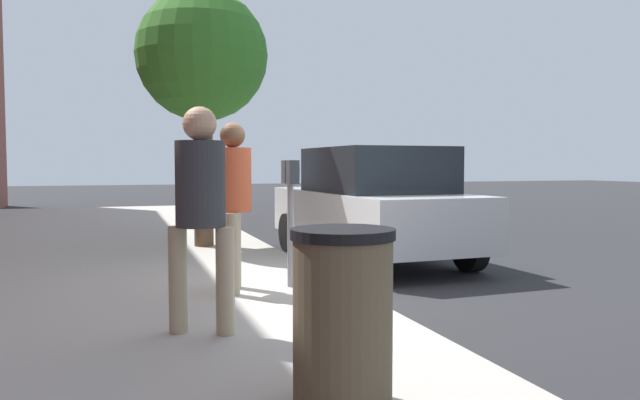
{
  "coord_description": "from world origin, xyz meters",
  "views": [
    {
      "loc": [
        -6.72,
        2.44,
        1.52
      ],
      "look_at": [
        0.04,
        0.19,
        1.1
      ],
      "focal_mm": 34.45,
      "sensor_mm": 36.0,
      "label": 1
    }
  ],
  "objects_px": {
    "trash_bin": "(343,318)",
    "pedestrian_bystander": "(201,199)",
    "parking_meter": "(290,196)",
    "street_tree": "(202,58)",
    "pedestrian_at_meter": "(233,192)",
    "parked_sedan_near": "(372,204)"
  },
  "relations": [
    {
      "from": "trash_bin",
      "to": "pedestrian_bystander",
      "type": "bearing_deg",
      "value": 17.41
    },
    {
      "from": "parking_meter",
      "to": "pedestrian_bystander",
      "type": "distance_m",
      "value": 1.99
    },
    {
      "from": "pedestrian_bystander",
      "to": "street_tree",
      "type": "relative_size",
      "value": 0.43
    },
    {
      "from": "parking_meter",
      "to": "pedestrian_at_meter",
      "type": "relative_size",
      "value": 0.78
    },
    {
      "from": "parked_sedan_near",
      "to": "street_tree",
      "type": "height_order",
      "value": "street_tree"
    },
    {
      "from": "pedestrian_bystander",
      "to": "trash_bin",
      "type": "xyz_separation_m",
      "value": [
        -1.76,
        -0.55,
        -0.58
      ]
    },
    {
      "from": "parking_meter",
      "to": "street_tree",
      "type": "relative_size",
      "value": 0.33
    },
    {
      "from": "pedestrian_bystander",
      "to": "trash_bin",
      "type": "height_order",
      "value": "pedestrian_bystander"
    },
    {
      "from": "trash_bin",
      "to": "pedestrian_at_meter",
      "type": "bearing_deg",
      "value": 0.15
    },
    {
      "from": "parking_meter",
      "to": "street_tree",
      "type": "bearing_deg",
      "value": 6.76
    },
    {
      "from": "parking_meter",
      "to": "trash_bin",
      "type": "distance_m",
      "value": 3.46
    },
    {
      "from": "street_tree",
      "to": "trash_bin",
      "type": "distance_m",
      "value": 7.6
    },
    {
      "from": "street_tree",
      "to": "parking_meter",
      "type": "bearing_deg",
      "value": -173.24
    },
    {
      "from": "pedestrian_at_meter",
      "to": "parked_sedan_near",
      "type": "bearing_deg",
      "value": 54.83
    },
    {
      "from": "pedestrian_at_meter",
      "to": "trash_bin",
      "type": "height_order",
      "value": "pedestrian_at_meter"
    },
    {
      "from": "parking_meter",
      "to": "parked_sedan_near",
      "type": "xyz_separation_m",
      "value": [
        2.29,
        -1.97,
        -0.27
      ]
    },
    {
      "from": "parking_meter",
      "to": "pedestrian_bystander",
      "type": "relative_size",
      "value": 0.77
    },
    {
      "from": "parked_sedan_near",
      "to": "pedestrian_at_meter",
      "type": "bearing_deg",
      "value": 131.61
    },
    {
      "from": "parked_sedan_near",
      "to": "trash_bin",
      "type": "xyz_separation_m",
      "value": [
        -5.65,
        2.6,
        -0.24
      ]
    },
    {
      "from": "parking_meter",
      "to": "parked_sedan_near",
      "type": "height_order",
      "value": "parked_sedan_near"
    },
    {
      "from": "parking_meter",
      "to": "parked_sedan_near",
      "type": "relative_size",
      "value": 0.32
    },
    {
      "from": "pedestrian_at_meter",
      "to": "pedestrian_bystander",
      "type": "distance_m",
      "value": 1.65
    }
  ]
}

